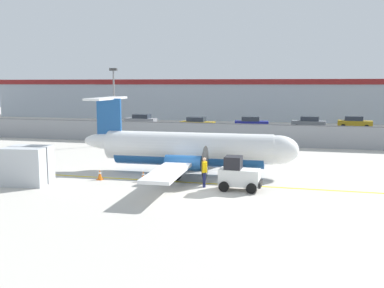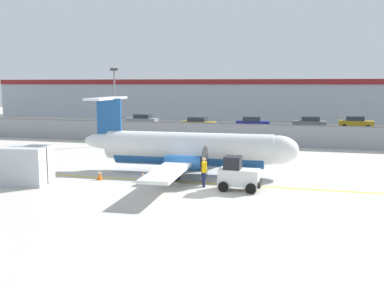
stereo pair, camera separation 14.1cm
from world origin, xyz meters
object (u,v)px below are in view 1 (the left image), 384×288
Objects in this scene: traffic_cone_near_right at (100,175)px; traffic_cone_far_left at (241,176)px; commuter_airplane at (192,149)px; parked_car_4 at (355,122)px; parked_car_3 at (309,123)px; cargo_container at (28,165)px; traffic_cone_far_right at (143,176)px; parked_car_1 at (197,123)px; traffic_cone_near_left at (243,168)px; baggage_tug at (239,175)px; parked_car_0 at (141,120)px; ground_crew_worker at (204,170)px; parked_car_2 at (251,123)px; apron_light_pole at (114,100)px.

traffic_cone_near_right and traffic_cone_far_left have the same top height.
commuter_airplane reaches higher than parked_car_4.
traffic_cone_near_right is 0.15× the size of parked_car_3.
parked_car_3 is at bearing 57.58° from cargo_container.
parked_car_1 reaches higher than traffic_cone_far_right.
cargo_container reaches higher than parked_car_1.
commuter_airplane is 25.06× the size of traffic_cone_near_left.
parked_car_1 is (-9.04, 28.86, 0.04)m from baggage_tug.
commuter_airplane is 6.09m from traffic_cone_near_right.
parked_car_1 is (3.12, 30.35, -0.21)m from cargo_container.
parked_car_0 is (-17.66, 31.91, 0.04)m from baggage_tug.
ground_crew_worker is at bearing -7.09° from traffic_cone_far_right.
parked_car_0 is (-17.34, 27.15, 0.58)m from traffic_cone_near_left.
ground_crew_worker reaches higher than traffic_cone_near_left.
traffic_cone_far_left is 29.17m from parked_car_2.
commuter_airplane is at bearing 155.28° from traffic_cone_far_left.
traffic_cone_near_left is 25.64m from parked_car_1.
ground_crew_worker is 4.85m from traffic_cone_near_left.
parked_car_4 is (12.82, 3.77, 0.00)m from parked_car_2.
baggage_tug is at bearing -46.62° from apron_light_pole.
parked_car_2 is at bearing 94.81° from traffic_cone_far_left.
apron_light_pole is at bearing 137.61° from traffic_cone_far_left.
ground_crew_worker is at bearing -2.24° from traffic_cone_near_right.
ground_crew_worker is at bearing -135.63° from traffic_cone_far_left.
parked_car_1 reaches higher than traffic_cone_far_left.
apron_light_pole reaches higher than parked_car_3.
ground_crew_worker is 2.66× the size of traffic_cone_far_right.
parked_car_0 is 18.03m from apron_light_pole.
apron_light_pole reaches higher than baggage_tug.
commuter_airplane is 3.63m from traffic_cone_near_left.
parked_car_0 and parked_car_4 have the same top height.
traffic_cone_far_right is (6.32, 2.22, -0.79)m from cargo_container.
baggage_tug reaches higher than parked_car_1.
parked_car_3 is (4.87, 28.38, 0.58)m from traffic_cone_near_left.
apron_light_pole reaches higher than parked_car_0.
parked_car_0 and parked_car_1 have the same top height.
parked_car_3 is (6.54, 32.89, -0.06)m from ground_crew_worker.
traffic_cone_near_right is (3.59, 2.00, -0.79)m from cargo_container.
commuter_airplane is at bearing -161.39° from traffic_cone_near_left.
traffic_cone_far_left is (-0.10, 2.10, -0.54)m from baggage_tug.
parked_car_3 is at bearing 20.85° from parked_car_1.
parked_car_4 is at bearing 64.78° from traffic_cone_far_right.
cargo_container reaches higher than traffic_cone_near_right.
parked_car_4 is at bearing 61.30° from traffic_cone_near_right.
parked_car_3 is at bearing 68.09° from traffic_cone_near_right.
commuter_airplane is 6.13× the size of cargo_container.
apron_light_pole is (3.84, -17.28, 3.41)m from parked_car_0.
traffic_cone_far_left is 19.00m from apron_light_pole.
baggage_tug is 0.55× the size of parked_car_1.
cargo_container is at bearing -114.40° from parked_car_4.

